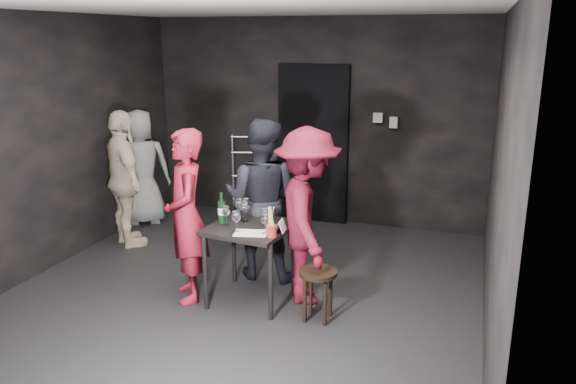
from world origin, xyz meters
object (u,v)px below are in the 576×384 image
(stool, at_px, (318,281))
(breadstick_cup, at_px, (271,222))
(tasting_table, at_px, (250,236))
(wine_bottle, at_px, (222,211))
(hand_truck, at_px, (244,201))
(woman_black, at_px, (261,191))
(bystander_grey, at_px, (141,166))
(server_red, at_px, (186,208))
(bystander_cream, at_px, (124,173))
(man_maroon, at_px, (307,207))

(stool, height_order, breadstick_cup, breadstick_cup)
(tasting_table, height_order, stool, tasting_table)
(breadstick_cup, bearing_deg, wine_bottle, 160.51)
(hand_truck, height_order, stool, hand_truck)
(tasting_table, xyz_separation_m, stool, (0.71, -0.18, -0.28))
(hand_truck, distance_m, stool, 3.14)
(breadstick_cup, bearing_deg, woman_black, 116.89)
(bystander_grey, bearing_deg, server_red, 100.94)
(tasting_table, bearing_deg, bystander_cream, 156.09)
(hand_truck, distance_m, breadstick_cup, 3.02)
(server_red, bearing_deg, hand_truck, 157.26)
(hand_truck, distance_m, bystander_grey, 1.48)
(stool, height_order, wine_bottle, wine_bottle)
(tasting_table, height_order, woman_black, woman_black)
(hand_truck, distance_m, wine_bottle, 2.61)
(man_maroon, height_order, bystander_grey, man_maroon)
(tasting_table, distance_m, breadstick_cup, 0.42)
(bystander_grey, height_order, breadstick_cup, bystander_grey)
(server_red, bearing_deg, bystander_cream, -160.47)
(server_red, relative_size, bystander_grey, 1.15)
(server_red, xyz_separation_m, breadstick_cup, (0.87, -0.06, -0.03))
(tasting_table, height_order, man_maroon, man_maroon)
(server_red, distance_m, wine_bottle, 0.33)
(tasting_table, bearing_deg, stool, -13.82)
(wine_bottle, relative_size, breadstick_cup, 1.03)
(tasting_table, xyz_separation_m, bystander_cream, (-1.96, 0.87, 0.24))
(woman_black, xyz_separation_m, bystander_cream, (-1.85, 0.29, -0.03))
(bystander_cream, bearing_deg, server_red, -178.12)
(woman_black, bearing_deg, stool, 134.56)
(wine_bottle, bearing_deg, breadstick_cup, -19.49)
(bystander_cream, height_order, bystander_grey, bystander_cream)
(breadstick_cup, bearing_deg, tasting_table, 144.09)
(bystander_grey, bearing_deg, bystander_cream, 78.36)
(server_red, xyz_separation_m, wine_bottle, (0.30, 0.14, -0.04))
(hand_truck, relative_size, stool, 2.42)
(stool, bearing_deg, tasting_table, 166.18)
(man_maroon, height_order, bystander_cream, man_maroon)
(stool, bearing_deg, bystander_cream, 158.66)
(bystander_grey, bearing_deg, tasting_table, 111.85)
(bystander_cream, xyz_separation_m, wine_bottle, (1.68, -0.88, -0.03))
(woman_black, distance_m, breadstick_cup, 0.88)
(tasting_table, distance_m, man_maroon, 0.60)
(stool, height_order, bystander_grey, bystander_grey)
(server_red, bearing_deg, stool, 54.66)
(woman_black, relative_size, bystander_grey, 1.17)
(bystander_grey, distance_m, breadstick_cup, 3.16)
(hand_truck, relative_size, bystander_cream, 0.64)
(server_red, distance_m, man_maroon, 1.13)
(tasting_table, bearing_deg, man_maroon, 20.86)
(woman_black, height_order, wine_bottle, woman_black)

